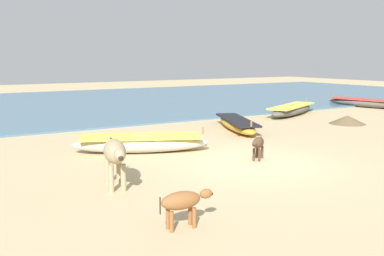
{
  "coord_description": "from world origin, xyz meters",
  "views": [
    {
      "loc": [
        -7.22,
        -8.74,
        2.76
      ],
      "look_at": [
        -0.21,
        2.7,
        0.6
      ],
      "focal_mm": 40.69,
      "sensor_mm": 36.0,
      "label": 1
    }
  ],
  "objects_px": {
    "fishing_boat_6": "(370,103)",
    "calf_far_brown": "(183,202)",
    "cow_adult_dun": "(115,154)",
    "calf_near_dark": "(258,144)",
    "fishing_boat_4": "(292,110)",
    "fishing_boat_5": "(141,143)",
    "fishing_boat_3": "(237,124)"
  },
  "relations": [
    {
      "from": "fishing_boat_3",
      "to": "fishing_boat_4",
      "type": "height_order",
      "value": "fishing_boat_4"
    },
    {
      "from": "fishing_boat_6",
      "to": "calf_near_dark",
      "type": "xyz_separation_m",
      "value": [
        -13.7,
        -6.61,
        0.19
      ]
    },
    {
      "from": "fishing_boat_6",
      "to": "calf_near_dark",
      "type": "bearing_deg",
      "value": 103.88
    },
    {
      "from": "cow_adult_dun",
      "to": "fishing_boat_3",
      "type": "bearing_deg",
      "value": 138.99
    },
    {
      "from": "fishing_boat_3",
      "to": "calf_near_dark",
      "type": "xyz_separation_m",
      "value": [
        -2.57,
        -4.34,
        0.22
      ]
    },
    {
      "from": "fishing_boat_6",
      "to": "calf_near_dark",
      "type": "distance_m",
      "value": 15.21
    },
    {
      "from": "fishing_boat_4",
      "to": "cow_adult_dun",
      "type": "relative_size",
      "value": 2.83
    },
    {
      "from": "fishing_boat_3",
      "to": "cow_adult_dun",
      "type": "height_order",
      "value": "cow_adult_dun"
    },
    {
      "from": "fishing_boat_3",
      "to": "calf_far_brown",
      "type": "distance_m",
      "value": 10.08
    },
    {
      "from": "fishing_boat_4",
      "to": "fishing_boat_6",
      "type": "distance_m",
      "value": 6.13
    },
    {
      "from": "fishing_boat_3",
      "to": "calf_near_dark",
      "type": "bearing_deg",
      "value": -8.3
    },
    {
      "from": "fishing_boat_3",
      "to": "fishing_boat_5",
      "type": "distance_m",
      "value": 5.19
    },
    {
      "from": "fishing_boat_4",
      "to": "fishing_boat_5",
      "type": "distance_m",
      "value": 10.62
    },
    {
      "from": "calf_near_dark",
      "to": "fishing_boat_6",
      "type": "bearing_deg",
      "value": 167.47
    },
    {
      "from": "fishing_boat_3",
      "to": "calf_near_dark",
      "type": "relative_size",
      "value": 4.95
    },
    {
      "from": "fishing_boat_6",
      "to": "calf_far_brown",
      "type": "height_order",
      "value": "fishing_boat_6"
    },
    {
      "from": "cow_adult_dun",
      "to": "calf_near_dark",
      "type": "xyz_separation_m",
      "value": [
        4.31,
        0.44,
        -0.31
      ]
    },
    {
      "from": "calf_near_dark",
      "to": "fishing_boat_3",
      "type": "bearing_deg",
      "value": -158.95
    },
    {
      "from": "calf_far_brown",
      "to": "cow_adult_dun",
      "type": "bearing_deg",
      "value": 97.06
    },
    {
      "from": "fishing_boat_6",
      "to": "fishing_boat_3",
      "type": "bearing_deg",
      "value": 89.67
    },
    {
      "from": "calf_near_dark",
      "to": "calf_far_brown",
      "type": "xyz_separation_m",
      "value": [
        -4.2,
        -3.13,
        0.0
      ]
    },
    {
      "from": "fishing_boat_3",
      "to": "fishing_boat_4",
      "type": "bearing_deg",
      "value": 135.46
    },
    {
      "from": "fishing_boat_3",
      "to": "fishing_boat_6",
      "type": "xyz_separation_m",
      "value": [
        11.13,
        2.27,
        0.02
      ]
    },
    {
      "from": "fishing_boat_5",
      "to": "calf_far_brown",
      "type": "relative_size",
      "value": 4.23
    },
    {
      "from": "calf_near_dark",
      "to": "cow_adult_dun",
      "type": "bearing_deg",
      "value": -32.48
    },
    {
      "from": "calf_near_dark",
      "to": "fishing_boat_4",
      "type": "bearing_deg",
      "value": -177.78
    },
    {
      "from": "fishing_boat_5",
      "to": "fishing_boat_6",
      "type": "distance_m",
      "value": 16.51
    },
    {
      "from": "fishing_boat_4",
      "to": "fishing_boat_5",
      "type": "bearing_deg",
      "value": 175.79
    },
    {
      "from": "fishing_boat_4",
      "to": "fishing_boat_5",
      "type": "height_order",
      "value": "fishing_boat_5"
    },
    {
      "from": "fishing_boat_6",
      "to": "calf_far_brown",
      "type": "distance_m",
      "value": 20.38
    },
    {
      "from": "fishing_boat_5",
      "to": "cow_adult_dun",
      "type": "xyz_separation_m",
      "value": [
        -2.0,
        -3.01,
        0.48
      ]
    },
    {
      "from": "cow_adult_dun",
      "to": "calf_near_dark",
      "type": "distance_m",
      "value": 4.34
    }
  ]
}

